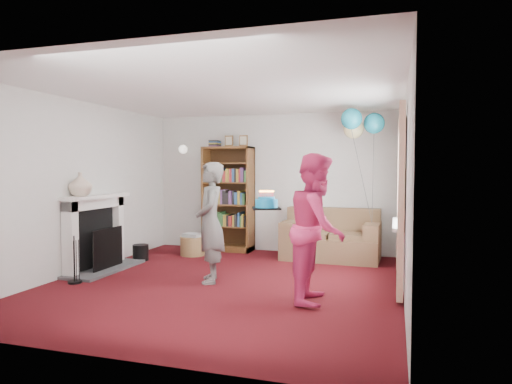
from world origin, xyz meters
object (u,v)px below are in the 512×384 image
(bookcase, at_px, (229,200))
(sofa, at_px, (331,240))
(person_striped, at_px, (210,222))
(person_magenta, at_px, (317,228))
(birthday_cake, at_px, (266,203))

(bookcase, relative_size, sofa, 1.34)
(person_striped, distance_m, person_magenta, 1.58)
(person_magenta, relative_size, birthday_cake, 5.15)
(person_striped, bearing_deg, bookcase, 171.66)
(bookcase, xyz_separation_m, sofa, (1.92, -0.24, -0.62))
(bookcase, height_order, sofa, bookcase)
(person_striped, distance_m, birthday_cake, 0.98)
(bookcase, relative_size, person_striped, 1.32)
(sofa, height_order, person_magenta, person_magenta)
(person_magenta, height_order, birthday_cake, person_magenta)
(person_striped, height_order, birthday_cake, person_striped)
(person_magenta, bearing_deg, person_striped, 70.70)
(bookcase, height_order, birthday_cake, bookcase)
(bookcase, bearing_deg, person_magenta, -52.61)
(bookcase, distance_m, sofa, 2.03)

